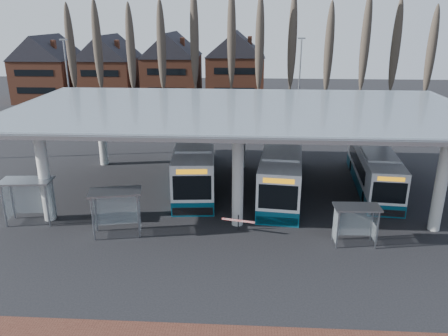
# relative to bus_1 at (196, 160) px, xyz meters

# --- Properties ---
(ground) EXTENTS (140.00, 140.00, 0.00)m
(ground) POSITION_rel_bus_1_xyz_m (3.48, -9.99, -1.72)
(ground) COLOR black
(ground) RESTS_ON ground
(station_canopy) EXTENTS (32.00, 16.00, 6.34)m
(station_canopy) POSITION_rel_bus_1_xyz_m (3.48, -1.99, 3.96)
(station_canopy) COLOR beige
(station_canopy) RESTS_ON ground
(poplar_row) EXTENTS (45.10, 1.10, 14.50)m
(poplar_row) POSITION_rel_bus_1_xyz_m (3.48, 23.01, 7.06)
(poplar_row) COLOR #473D33
(poplar_row) RESTS_ON ground
(townhouse_row) EXTENTS (36.80, 10.30, 12.25)m
(townhouse_row) POSITION_rel_bus_1_xyz_m (-12.27, 34.01, 4.22)
(townhouse_row) COLOR brown
(townhouse_row) RESTS_ON ground
(lamp_post_a) EXTENTS (0.80, 0.16, 10.17)m
(lamp_post_a) POSITION_rel_bus_1_xyz_m (-14.52, 12.01, 3.62)
(lamp_post_a) COLOR slate
(lamp_post_a) RESTS_ON ground
(lamp_post_b) EXTENTS (0.80, 0.16, 10.17)m
(lamp_post_b) POSITION_rel_bus_1_xyz_m (9.48, 16.01, 3.62)
(lamp_post_b) COLOR slate
(lamp_post_b) RESTS_ON ground
(bus_1) EXTENTS (3.91, 13.32, 3.65)m
(bus_1) POSITION_rel_bus_1_xyz_m (0.00, 0.00, 0.00)
(bus_1) COLOR white
(bus_1) RESTS_ON ground
(bus_2) EXTENTS (4.06, 12.93, 3.53)m
(bus_2) POSITION_rel_bus_1_xyz_m (6.62, -1.27, -0.05)
(bus_2) COLOR white
(bus_2) RESTS_ON ground
(bus_3) EXTENTS (3.38, 11.41, 3.12)m
(bus_3) POSITION_rel_bus_1_xyz_m (13.58, -0.35, -0.25)
(bus_3) COLOR white
(bus_3) RESTS_ON ground
(shelter_0) EXTENTS (3.20, 1.81, 2.85)m
(shelter_0) POSITION_rel_bus_1_xyz_m (-9.51, -7.81, 0.35)
(shelter_0) COLOR gray
(shelter_0) RESTS_ON ground
(shelter_1) EXTENTS (3.24, 2.09, 2.78)m
(shelter_1) POSITION_rel_bus_1_xyz_m (-3.63, -9.04, 0.30)
(shelter_1) COLOR gray
(shelter_1) RESTS_ON ground
(shelter_2) EXTENTS (2.57, 1.34, 2.35)m
(shelter_2) POSITION_rel_bus_1_xyz_m (10.19, -9.51, -0.01)
(shelter_2) COLOR gray
(shelter_2) RESTS_ON ground
(barrier) EXTENTS (1.99, 0.75, 1.01)m
(barrier) POSITION_rel_bus_1_xyz_m (3.56, -8.65, -0.94)
(barrier) COLOR black
(barrier) RESTS_ON ground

